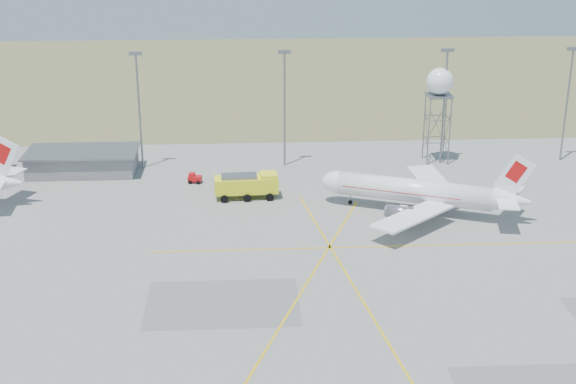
{
  "coord_description": "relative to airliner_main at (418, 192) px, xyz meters",
  "views": [
    {
      "loc": [
        -17.07,
        -69.1,
        45.0
      ],
      "look_at": [
        -10.88,
        40.0,
        4.53
      ],
      "focal_mm": 50.0,
      "sensor_mm": 36.0,
      "label": 1
    }
  ],
  "objects": [
    {
      "name": "mast_a",
      "position": [
        -43.76,
        23.66,
        8.77
      ],
      "size": [
        2.2,
        0.5,
        20.5
      ],
      "color": "slate",
      "rests_on": "ground"
    },
    {
      "name": "ground",
      "position": [
        -8.76,
        -42.34,
        -3.3
      ],
      "size": [
        400.0,
        400.0,
        0.0
      ],
      "primitive_type": "plane",
      "color": "gray",
      "rests_on": "ground"
    },
    {
      "name": "airliner_main",
      "position": [
        0.0,
        0.0,
        0.0
      ],
      "size": [
        30.39,
        28.44,
        10.75
      ],
      "rotation": [
        0.0,
        0.0,
        2.75
      ],
      "color": "white",
      "rests_on": "ground"
    },
    {
      "name": "mast_c",
      "position": [
        9.24,
        23.66,
        8.77
      ],
      "size": [
        2.2,
        0.5,
        20.5
      ],
      "color": "slate",
      "rests_on": "ground"
    },
    {
      "name": "mast_b",
      "position": [
        -18.76,
        23.66,
        8.77
      ],
      "size": [
        2.2,
        0.5,
        20.5
      ],
      "color": "slate",
      "rests_on": "ground"
    },
    {
      "name": "building_grey",
      "position": [
        -53.76,
        21.66,
        -1.32
      ],
      "size": [
        19.0,
        10.0,
        3.9
      ],
      "color": "gray",
      "rests_on": "ground"
    },
    {
      "name": "fire_truck",
      "position": [
        -25.39,
        7.62,
        -1.38
      ],
      "size": [
        10.17,
        4.48,
        3.99
      ],
      "rotation": [
        0.0,
        0.0,
        0.06
      ],
      "color": "yellow",
      "rests_on": "ground"
    },
    {
      "name": "radar_tower",
      "position": [
        8.4,
        24.29,
        6.26
      ],
      "size": [
        4.7,
        4.7,
        17.02
      ],
      "color": "slate",
      "rests_on": "ground"
    },
    {
      "name": "mast_d",
      "position": [
        31.24,
        23.66,
        8.77
      ],
      "size": [
        2.2,
        0.5,
        20.5
      ],
      "color": "slate",
      "rests_on": "ground"
    },
    {
      "name": "baggage_tug",
      "position": [
        -34.26,
        15.24,
        -2.66
      ],
      "size": [
        2.38,
        2.06,
        1.68
      ],
      "rotation": [
        0.0,
        0.0,
        -0.17
      ],
      "color": "#B90D11",
      "rests_on": "ground"
    },
    {
      "name": "grass_strip",
      "position": [
        -8.76,
        97.66,
        -3.28
      ],
      "size": [
        400.0,
        120.0,
        0.03
      ],
      "primitive_type": "cube",
      "color": "#5C6336",
      "rests_on": "ground"
    }
  ]
}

